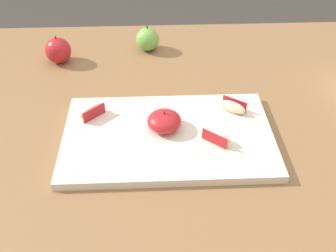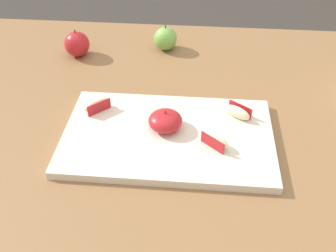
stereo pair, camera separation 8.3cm
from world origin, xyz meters
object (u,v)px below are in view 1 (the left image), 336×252
(cutting_board, at_px, (168,136))
(apple_wedge_middle, at_px, (217,136))
(apple_wedge_front, at_px, (233,107))
(whole_apple_granny_green, at_px, (147,39))
(apple_wedge_right, at_px, (91,111))
(apple_half_skin_up, at_px, (164,121))
(whole_apple_crimson, at_px, (58,50))

(cutting_board, xyz_separation_m, apple_wedge_middle, (0.10, -0.03, 0.02))
(apple_wedge_front, bearing_deg, whole_apple_granny_green, 120.08)
(cutting_board, bearing_deg, apple_wedge_right, 158.21)
(apple_half_skin_up, xyz_separation_m, apple_wedge_right, (-0.16, 0.05, -0.01))
(apple_wedge_middle, relative_size, whole_apple_crimson, 0.77)
(whole_apple_crimson, bearing_deg, cutting_board, -49.82)
(apple_wedge_front, relative_size, apple_wedge_middle, 1.03)
(apple_half_skin_up, height_order, whole_apple_crimson, whole_apple_crimson)
(apple_half_skin_up, bearing_deg, cutting_board, -66.71)
(cutting_board, distance_m, whole_apple_crimson, 0.45)
(cutting_board, bearing_deg, apple_half_skin_up, 113.29)
(whole_apple_crimson, xyz_separation_m, whole_apple_granny_green, (0.25, 0.06, -0.00))
(apple_wedge_middle, relative_size, whole_apple_granny_green, 0.81)
(whole_apple_crimson, bearing_deg, apple_half_skin_up, -49.13)
(apple_wedge_front, bearing_deg, whole_apple_crimson, 148.10)
(apple_wedge_right, relative_size, whole_apple_crimson, 0.76)
(cutting_board, bearing_deg, whole_apple_crimson, 130.18)
(apple_half_skin_up, bearing_deg, apple_wedge_front, 18.40)
(apple_half_skin_up, bearing_deg, whole_apple_granny_green, 95.21)
(cutting_board, relative_size, whole_apple_granny_green, 5.97)
(whole_apple_crimson, relative_size, whole_apple_granny_green, 1.05)
(apple_wedge_right, height_order, whole_apple_crimson, whole_apple_crimson)
(apple_wedge_right, bearing_deg, apple_wedge_middle, -19.86)
(apple_half_skin_up, bearing_deg, apple_wedge_right, 162.51)
(apple_wedge_right, bearing_deg, apple_wedge_front, 0.25)
(cutting_board, distance_m, apple_half_skin_up, 0.03)
(apple_half_skin_up, xyz_separation_m, apple_wedge_front, (0.16, 0.05, -0.01))
(cutting_board, relative_size, apple_half_skin_up, 6.12)
(whole_apple_granny_green, bearing_deg, apple_wedge_front, -59.92)
(cutting_board, height_order, apple_wedge_middle, apple_wedge_middle)
(apple_wedge_right, height_order, whole_apple_granny_green, whole_apple_granny_green)
(apple_half_skin_up, distance_m, apple_wedge_right, 0.17)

